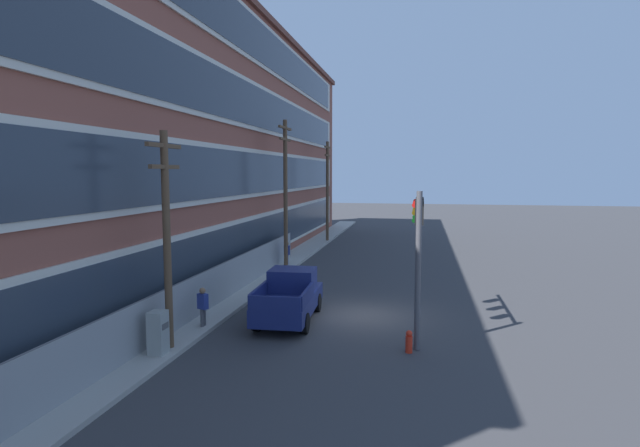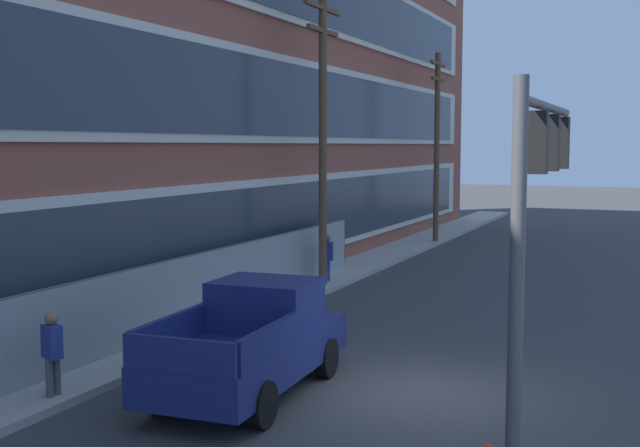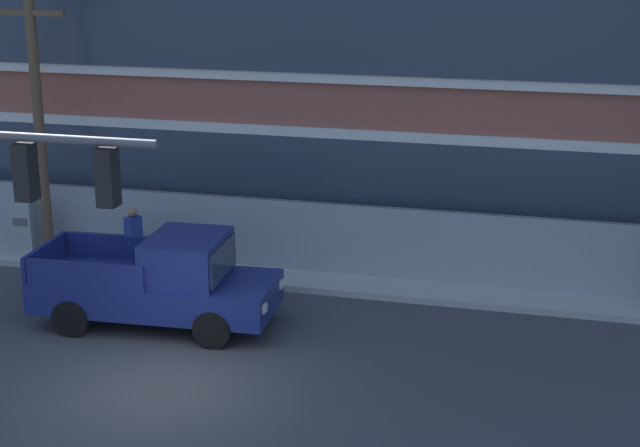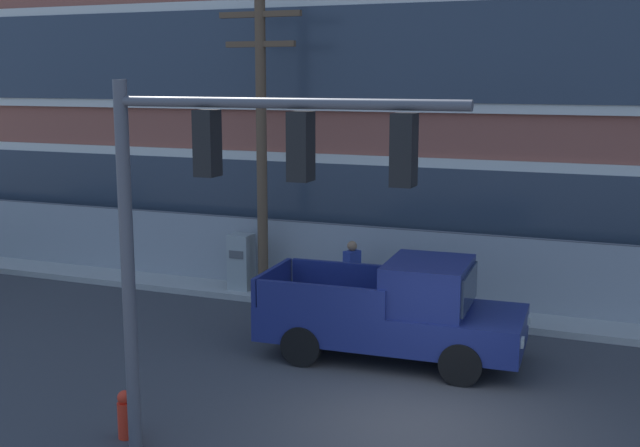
{
  "view_description": "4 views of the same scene",
  "coord_description": "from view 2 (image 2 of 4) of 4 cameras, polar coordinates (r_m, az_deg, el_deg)",
  "views": [
    {
      "loc": [
        -20.97,
        -2.39,
        6.14
      ],
      "look_at": [
        0.78,
        2.04,
        3.88
      ],
      "focal_mm": 28.0,
      "sensor_mm": 36.0,
      "label": 1
    },
    {
      "loc": [
        -14.2,
        -4.04,
        4.64
      ],
      "look_at": [
        0.65,
        2.35,
        3.05
      ],
      "focal_mm": 45.0,
      "sensor_mm": 36.0,
      "label": 2
    },
    {
      "loc": [
        7.01,
        -15.39,
        8.27
      ],
      "look_at": [
        2.21,
        3.33,
        2.44
      ],
      "focal_mm": 55.0,
      "sensor_mm": 36.0,
      "label": 3
    },
    {
      "loc": [
        3.06,
        -11.82,
        5.56
      ],
      "look_at": [
        -2.74,
        2.61,
        2.71
      ],
      "focal_mm": 45.0,
      "sensor_mm": 36.0,
      "label": 4
    }
  ],
  "objects": [
    {
      "name": "chain_link_fence",
      "position": [
        16.54,
        -18.09,
        -7.45
      ],
      "size": [
        30.3,
        0.06,
        1.93
      ],
      "color": "gray",
      "rests_on": "ground"
    },
    {
      "name": "pedestrian_near_cabinet",
      "position": [
        26.43,
        0.5,
        -2.37
      ],
      "size": [
        0.34,
        0.45,
        1.69
      ],
      "color": "navy",
      "rests_on": "ground"
    },
    {
      "name": "utility_pole_midblock",
      "position": [
        25.58,
        0.2,
        6.89
      ],
      "size": [
        2.64,
        0.26,
        9.41
      ],
      "color": "brown",
      "rests_on": "ground"
    },
    {
      "name": "pickup_truck_navy",
      "position": [
        15.2,
        -4.82,
        -8.43
      ],
      "size": [
        5.31,
        2.35,
        2.05
      ],
      "color": "navy",
      "rests_on": "ground"
    },
    {
      "name": "traffic_signal_mast",
      "position": [
        12.21,
        15.2,
        2.54
      ],
      "size": [
        5.05,
        0.43,
        5.53
      ],
      "color": "#4C4C51",
      "rests_on": "ground"
    },
    {
      "name": "utility_pole_far_east",
      "position": [
        37.77,
        8.31,
        5.89
      ],
      "size": [
        2.29,
        0.26,
        8.86
      ],
      "color": "brown",
      "rests_on": "ground"
    },
    {
      "name": "pedestrian_by_fence",
      "position": [
        15.25,
        -18.51,
        -8.6
      ],
      "size": [
        0.38,
        0.46,
        1.69
      ],
      "color": "#4C4C51",
      "rests_on": "ground"
    },
    {
      "name": "sidewalk_building_side",
      "position": [
        18.26,
        -13.02,
        -9.01
      ],
      "size": [
        80.0,
        2.01,
        0.16
      ],
      "primitive_type": "cube",
      "color": "#9E9B93",
      "rests_on": "ground"
    },
    {
      "name": "ground_plane",
      "position": [
        15.48,
        7.22,
        -11.89
      ],
      "size": [
        160.0,
        160.0,
        0.0
      ],
      "primitive_type": "plane",
      "color": "#38383A"
    },
    {
      "name": "brick_mill_building",
      "position": [
        27.25,
        -14.86,
        12.74
      ],
      "size": [
        55.15,
        10.71,
        16.2
      ],
      "color": "brown",
      "rests_on": "ground"
    }
  ]
}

